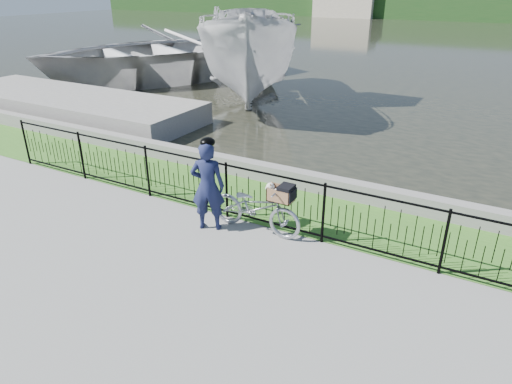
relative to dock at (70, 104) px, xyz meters
The scene contains 12 objects.
ground 11.42m from the dock, 28.81° to the right, with size 120.00×120.00×0.00m, color gray.
grass_strip 10.42m from the dock, 16.17° to the right, with size 60.00×2.00×0.01m, color #386B21.
water 29.26m from the dock, 70.02° to the left, with size 120.00×120.00×0.00m, color #26271D.
quay_wall 10.18m from the dock, 10.76° to the right, with size 60.00×0.30×0.40m, color gray.
fence 10.74m from the dock, 21.31° to the right, with size 14.00×0.06×1.15m, color black, non-canonical shape.
far_treeline 55.42m from the dock, 79.60° to the left, with size 120.00×6.00×3.00m, color #1F4119.
far_building_left 53.13m from the dock, 98.66° to the left, with size 8.00×4.00×4.00m, color #B7AB93.
dock is the anchor object (origin of this frame).
bicycle_rig 10.60m from the dock, 22.76° to the right, with size 1.82×0.63×1.06m.
cyclist 10.00m from the dock, 26.39° to the right, with size 0.73×0.62×1.78m.
boat_near 6.76m from the dock, 44.81° to the left, with size 7.56×9.79×5.38m.
boat_far 6.87m from the dock, 102.44° to the left, with size 12.76×14.16×2.41m.
Camera 1 is at (3.41, -5.14, 4.24)m, focal length 32.00 mm.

